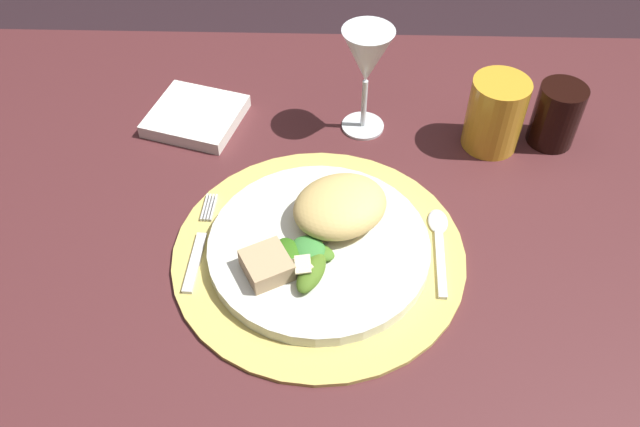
% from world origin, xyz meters
% --- Properties ---
extents(dining_table, '(1.48, 0.90, 0.74)m').
position_xyz_m(dining_table, '(0.00, 0.00, 0.61)').
color(dining_table, '#4C2224').
rests_on(dining_table, ground).
extents(placemat, '(0.36, 0.36, 0.01)m').
position_xyz_m(placemat, '(-0.07, -0.04, 0.74)').
color(placemat, '#CDB65B').
rests_on(placemat, dining_table).
extents(dinner_plate, '(0.27, 0.27, 0.02)m').
position_xyz_m(dinner_plate, '(-0.07, -0.04, 0.75)').
color(dinner_plate, silver).
rests_on(dinner_plate, placemat).
extents(pasta_serving, '(0.15, 0.15, 0.05)m').
position_xyz_m(pasta_serving, '(-0.05, 0.00, 0.79)').
color(pasta_serving, '#DEBA6B').
rests_on(pasta_serving, dinner_plate).
extents(salad_greens, '(0.08, 0.09, 0.03)m').
position_xyz_m(salad_greens, '(-0.09, -0.07, 0.77)').
color(salad_greens, '#496E1E').
rests_on(salad_greens, dinner_plate).
extents(bread_piece, '(0.07, 0.07, 0.02)m').
position_xyz_m(bread_piece, '(-0.13, -0.08, 0.77)').
color(bread_piece, tan).
rests_on(bread_piece, dinner_plate).
extents(fork, '(0.02, 0.16, 0.00)m').
position_xyz_m(fork, '(-0.22, -0.04, 0.75)').
color(fork, silver).
rests_on(fork, placemat).
extents(spoon, '(0.02, 0.14, 0.01)m').
position_xyz_m(spoon, '(0.07, -0.01, 0.75)').
color(spoon, silver).
rests_on(spoon, placemat).
extents(napkin, '(0.15, 0.15, 0.02)m').
position_xyz_m(napkin, '(-0.26, 0.21, 0.75)').
color(napkin, white).
rests_on(napkin, dining_table).
extents(wine_glass, '(0.07, 0.07, 0.16)m').
position_xyz_m(wine_glass, '(-0.02, 0.20, 0.86)').
color(wine_glass, silver).
rests_on(wine_glass, dining_table).
extents(amber_tumbler, '(0.08, 0.08, 0.11)m').
position_xyz_m(amber_tumbler, '(0.16, 0.17, 0.79)').
color(amber_tumbler, gold).
rests_on(amber_tumbler, dining_table).
extents(dark_tumbler, '(0.06, 0.06, 0.09)m').
position_xyz_m(dark_tumbler, '(0.25, 0.18, 0.78)').
color(dark_tumbler, black).
rests_on(dark_tumbler, dining_table).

